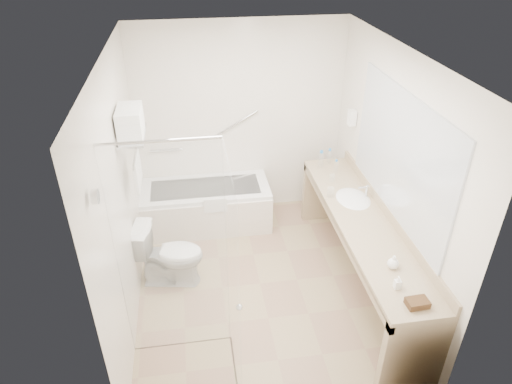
{
  "coord_description": "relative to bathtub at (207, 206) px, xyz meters",
  "views": [
    {
      "loc": [
        -0.62,
        -3.72,
        3.46
      ],
      "look_at": [
        0.0,
        0.3,
        1.0
      ],
      "focal_mm": 32.0,
      "sensor_mm": 36.0,
      "label": 1
    }
  ],
  "objects": [
    {
      "name": "wall_front",
      "position": [
        0.5,
        -2.84,
        0.97
      ],
      "size": [
        2.6,
        0.1,
        2.5
      ],
      "primitive_type": "cube",
      "color": "silver",
      "rests_on": "ground"
    },
    {
      "name": "grab_bar_long",
      "position": [
        0.45,
        0.32,
        0.97
      ],
      "size": [
        0.53,
        0.03,
        0.33
      ],
      "primitive_type": "cylinder",
      "rotation": [
        0.0,
        1.05,
        0.0
      ],
      "color": "silver",
      "rests_on": "wall_back"
    },
    {
      "name": "towel_shelf",
      "position": [
        -0.67,
        -0.89,
        1.48
      ],
      "size": [
        0.24,
        0.55,
        0.81
      ],
      "color": "silver",
      "rests_on": "wall_left"
    },
    {
      "name": "grab_bar_short",
      "position": [
        -0.45,
        0.32,
        0.67
      ],
      "size": [
        0.4,
        0.03,
        0.03
      ],
      "primitive_type": "cylinder",
      "rotation": [
        0.0,
        1.57,
        0.0
      ],
      "color": "silver",
      "rests_on": "wall_back"
    },
    {
      "name": "wall_left",
      "position": [
        -0.8,
        -1.24,
        0.97
      ],
      "size": [
        0.1,
        3.2,
        2.5
      ],
      "primitive_type": "cube",
      "color": "silver",
      "rests_on": "ground"
    },
    {
      "name": "vanity_counter",
      "position": [
        1.52,
        -1.39,
        0.36
      ],
      "size": [
        0.55,
        2.7,
        0.95
      ],
      "color": "tan",
      "rests_on": "floor"
    },
    {
      "name": "ceiling",
      "position": [
        0.5,
        -1.24,
        2.22
      ],
      "size": [
        2.6,
        3.2,
        0.1
      ],
      "primitive_type": "cube",
      "color": "white",
      "rests_on": "wall_back"
    },
    {
      "name": "soap_bottle_b",
      "position": [
        1.52,
        -2.13,
        0.62
      ],
      "size": [
        0.11,
        0.14,
        0.1
      ],
      "primitive_type": "imported",
      "rotation": [
        0.0,
        0.0,
        0.08
      ],
      "color": "white",
      "rests_on": "vanity_counter"
    },
    {
      "name": "wall_back",
      "position": [
        0.5,
        0.36,
        0.97
      ],
      "size": [
        2.6,
        0.1,
        2.5
      ],
      "primitive_type": "cube",
      "color": "silver",
      "rests_on": "ground"
    },
    {
      "name": "water_bottle_mid",
      "position": [
        1.53,
        -0.14,
        0.66
      ],
      "size": [
        0.06,
        0.06,
        0.19
      ],
      "rotation": [
        0.0,
        0.0,
        0.18
      ],
      "color": "silver",
      "rests_on": "vanity_counter"
    },
    {
      "name": "drinking_glass_far",
      "position": [
        1.44,
        -0.58,
        0.62
      ],
      "size": [
        0.07,
        0.07,
        0.08
      ],
      "primitive_type": "cylinder",
      "rotation": [
        0.0,
        0.0,
        -0.04
      ],
      "color": "silver",
      "rests_on": "vanity_counter"
    },
    {
      "name": "water_bottle_left",
      "position": [
        1.54,
        -0.39,
        0.65
      ],
      "size": [
        0.05,
        0.05,
        0.17
      ],
      "rotation": [
        0.0,
        0.0,
        -0.21
      ],
      "color": "silver",
      "rests_on": "vanity_counter"
    },
    {
      "name": "drinking_glass_near",
      "position": [
        1.33,
        -0.9,
        0.63
      ],
      "size": [
        0.1,
        0.1,
        0.1
      ],
      "primitive_type": "cylinder",
      "rotation": [
        0.0,
        0.0,
        -0.23
      ],
      "color": "silver",
      "rests_on": "vanity_counter"
    },
    {
      "name": "soap_bottle_a",
      "position": [
        1.45,
        -2.37,
        0.6
      ],
      "size": [
        0.05,
        0.12,
        0.05
      ],
      "primitive_type": "imported",
      "rotation": [
        0.0,
        0.0,
        -0.02
      ],
      "color": "white",
      "rests_on": "vanity_counter"
    },
    {
      "name": "water_bottle_right",
      "position": [
        1.4,
        -0.22,
        0.67
      ],
      "size": [
        0.07,
        0.07,
        0.22
      ],
      "rotation": [
        0.0,
        0.0,
        -0.22
      ],
      "color": "silver",
      "rests_on": "vanity_counter"
    },
    {
      "name": "bathtub",
      "position": [
        0.0,
        0.0,
        0.0
      ],
      "size": [
        1.6,
        0.73,
        0.59
      ],
      "color": "white",
      "rests_on": "floor"
    },
    {
      "name": "shower_enclosure",
      "position": [
        -0.13,
        -2.16,
        0.79
      ],
      "size": [
        0.96,
        0.91,
        2.11
      ],
      "color": "silver",
      "rests_on": "floor"
    },
    {
      "name": "toilet",
      "position": [
        -0.45,
        -1.03,
        0.08
      ],
      "size": [
        0.78,
        0.52,
        0.71
      ],
      "primitive_type": "imported",
      "rotation": [
        0.0,
        0.0,
        1.4
      ],
      "color": "white",
      "rests_on": "floor"
    },
    {
      "name": "wall_right",
      "position": [
        1.8,
        -1.24,
        0.97
      ],
      "size": [
        0.1,
        3.2,
        2.5
      ],
      "primitive_type": "cube",
      "color": "silver",
      "rests_on": "ground"
    },
    {
      "name": "hairdryer_unit",
      "position": [
        1.75,
        -0.19,
        1.17
      ],
      "size": [
        0.08,
        0.1,
        0.18
      ],
      "primitive_type": "cube",
      "color": "white",
      "rests_on": "wall_right"
    },
    {
      "name": "floor",
      "position": [
        0.5,
        -1.24,
        -0.28
      ],
      "size": [
        3.2,
        3.2,
        0.0
      ],
      "primitive_type": "plane",
      "color": "#9E8761",
      "rests_on": "ground"
    },
    {
      "name": "faucet",
      "position": [
        1.7,
        -0.99,
        0.65
      ],
      "size": [
        0.03,
        0.03,
        0.14
      ],
      "primitive_type": "cylinder",
      "color": "silver",
      "rests_on": "vanity_counter"
    },
    {
      "name": "sink",
      "position": [
        1.55,
        -0.99,
        0.54
      ],
      "size": [
        0.4,
        0.52,
        0.14
      ],
      "primitive_type": "ellipsoid",
      "color": "white",
      "rests_on": "vanity_counter"
    },
    {
      "name": "mirror",
      "position": [
        1.79,
        -1.39,
        1.27
      ],
      "size": [
        0.02,
        2.0,
        1.2
      ],
      "primitive_type": "cube",
      "color": "silver",
      "rests_on": "wall_right"
    },
    {
      "name": "amenity_basket",
      "position": [
        1.52,
        -2.59,
        0.6
      ],
      "size": [
        0.18,
        0.12,
        0.06
      ],
      "primitive_type": "cube",
      "rotation": [
        0.0,
        0.0,
        0.04
      ],
      "color": "#4B2F1A",
      "rests_on": "vanity_counter"
    }
  ]
}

